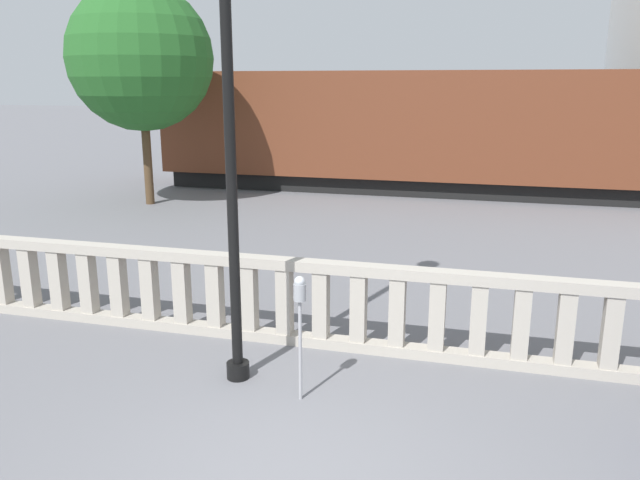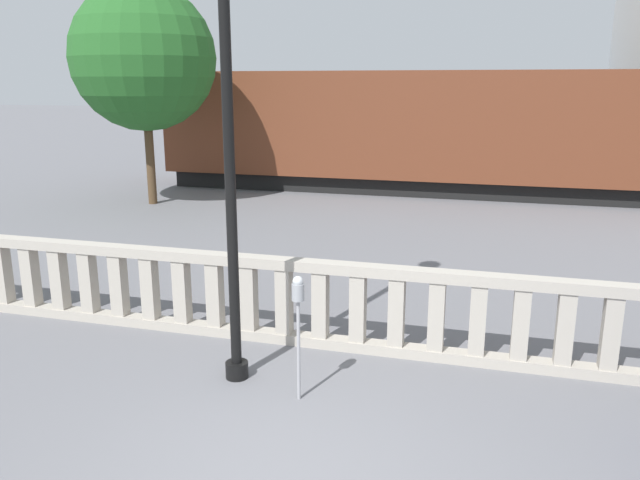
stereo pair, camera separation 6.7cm
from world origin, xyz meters
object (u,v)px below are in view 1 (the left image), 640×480
(parking_meter, at_px, (300,305))
(tree_left, at_px, (141,58))
(train_near, at_px, (553,132))
(train_far, at_px, (452,120))

(parking_meter, distance_m, tree_left, 13.05)
(train_near, xyz_separation_m, tree_left, (-11.45, -4.18, 2.15))
(parking_meter, distance_m, train_near, 14.77)
(train_far, xyz_separation_m, tree_left, (-7.84, -14.06, 2.40))
(tree_left, bearing_deg, train_near, 20.07)
(tree_left, bearing_deg, parking_meter, -52.56)
(train_near, bearing_deg, parking_meter, -104.68)
(train_near, relative_size, train_far, 1.33)
(parking_meter, height_order, tree_left, tree_left)
(train_near, height_order, train_far, train_near)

